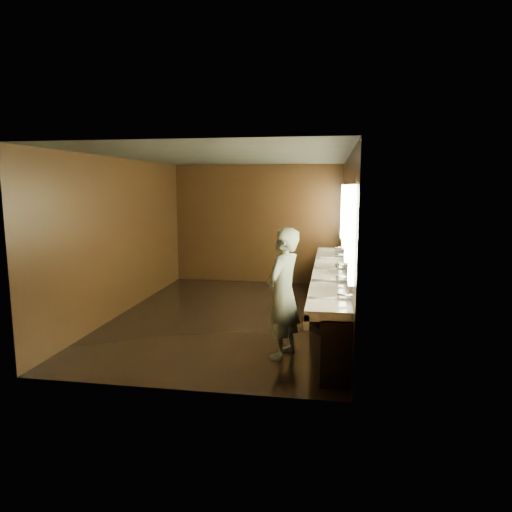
% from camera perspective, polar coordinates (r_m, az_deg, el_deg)
% --- Properties ---
extents(floor, '(6.00, 6.00, 0.00)m').
position_cam_1_polar(floor, '(8.23, -3.16, -7.52)').
color(floor, black).
rests_on(floor, ground).
extents(ceiling, '(4.00, 6.00, 0.02)m').
position_cam_1_polar(ceiling, '(7.92, -3.34, 12.32)').
color(ceiling, '#2D2D2B').
rests_on(ceiling, wall_back).
extents(wall_back, '(4.00, 0.02, 2.80)m').
position_cam_1_polar(wall_back, '(10.89, 0.19, 4.00)').
color(wall_back, black).
rests_on(wall_back, floor).
extents(wall_front, '(4.00, 0.02, 2.80)m').
position_cam_1_polar(wall_front, '(5.10, -10.58, -1.66)').
color(wall_front, black).
rests_on(wall_front, floor).
extents(wall_left, '(0.02, 6.00, 2.80)m').
position_cam_1_polar(wall_left, '(8.61, -16.36, 2.37)').
color(wall_left, black).
rests_on(wall_left, floor).
extents(wall_right, '(0.02, 6.00, 2.80)m').
position_cam_1_polar(wall_right, '(7.77, 11.31, 1.89)').
color(wall_right, black).
rests_on(wall_right, floor).
extents(sink_counter, '(0.55, 5.40, 1.01)m').
position_cam_1_polar(sink_counter, '(7.92, 9.61, -4.57)').
color(sink_counter, black).
rests_on(sink_counter, floor).
extents(mirror_band, '(0.06, 5.03, 1.15)m').
position_cam_1_polar(mirror_band, '(7.74, 11.24, 4.47)').
color(mirror_band, '#FBF6B4').
rests_on(mirror_band, wall_right).
extents(person, '(0.63, 0.75, 1.76)m').
position_cam_1_polar(person, '(6.14, 3.43, -4.67)').
color(person, '#97C9E1').
rests_on(person, floor).
extents(trash_bin, '(0.37, 0.37, 0.53)m').
position_cam_1_polar(trash_bin, '(7.69, 7.94, -6.73)').
color(trash_bin, black).
rests_on(trash_bin, floor).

